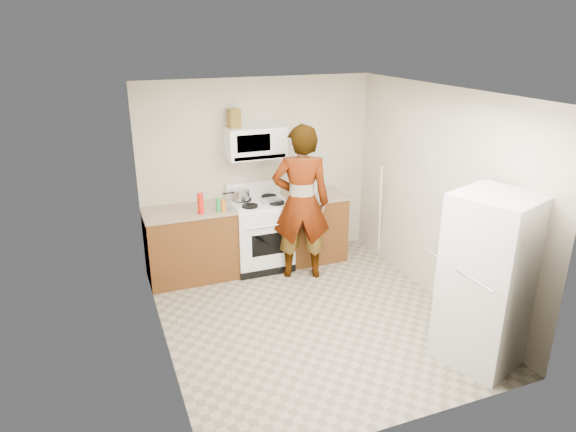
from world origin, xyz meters
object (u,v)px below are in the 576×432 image
gas_range (260,233)px  kettle (312,186)px  saucepan (241,195)px  fridge (488,280)px  microwave (255,142)px  person (301,203)px

gas_range → kettle: bearing=7.1°
kettle → saucepan: size_ratio=0.82×
fridge → microwave: bearing=95.0°
gas_range → microwave: size_ratio=1.49×
fridge → kettle: (-0.56, 2.86, 0.18)m
kettle → microwave: bearing=178.8°
gas_range → kettle: (0.79, 0.10, 0.54)m
microwave → fridge: microwave is taller
kettle → person: bearing=-124.4°
microwave → saucepan: size_ratio=3.35×
gas_range → person: 0.79m
kettle → saucepan: kettle is taller
kettle → fridge: bearing=-78.0°
microwave → saucepan: 0.72m
saucepan → gas_range: bearing=-30.2°
person → saucepan: 0.84m
microwave → person: bearing=-54.6°
gas_range → fridge: (1.35, -2.76, 0.36)m
person → fridge: bearing=131.3°
microwave → person: 0.99m
saucepan → microwave: bearing=0.6°
fridge → kettle: fridge is taller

